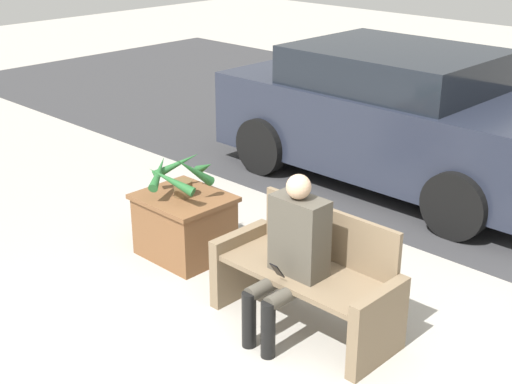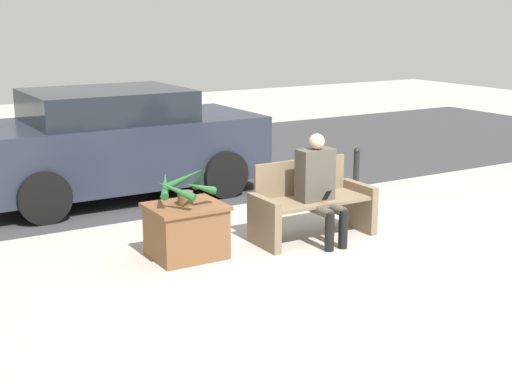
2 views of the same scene
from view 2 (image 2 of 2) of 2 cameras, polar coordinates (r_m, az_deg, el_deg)
name	(u,v)px [view 2 (image 2 of 2)]	position (r m, az deg, el deg)	size (l,w,h in m)	color
ground_plane	(345,249)	(7.94, 7.17, -4.54)	(30.00, 30.00, 0.00)	#ADA89E
road_surface	(157,164)	(12.33, -7.89, 2.21)	(20.00, 6.00, 0.01)	#38383A
bench	(311,204)	(8.20, 4.42, -0.94)	(1.42, 0.59, 0.88)	#7A664C
person_seated	(319,183)	(7.99, 5.07, 0.70)	(0.41, 0.58, 1.23)	#4C473D
planter_box	(186,229)	(7.58, -5.60, -2.98)	(0.78, 0.67, 0.58)	brown
potted_plant	(185,186)	(7.44, -5.68, 0.47)	(0.64, 0.65, 0.45)	brown
parked_car	(114,143)	(10.19, -11.29, 3.86)	(4.06, 1.98, 1.51)	#232838
bollard_post	(356,171)	(10.07, 8.02, 1.64)	(0.09, 0.09, 0.71)	black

